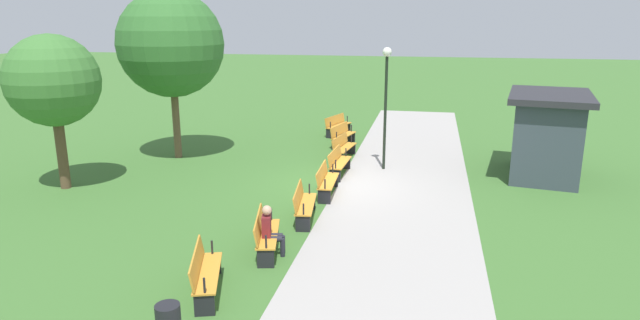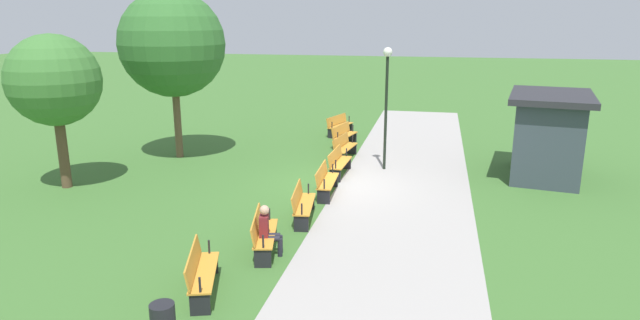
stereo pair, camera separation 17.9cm
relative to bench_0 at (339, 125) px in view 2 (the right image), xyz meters
The scene contains 15 objects.
ground_plane 7.73m from the bench_0, ahead, with size 120.00×120.00×0.00m, color #3D6B2D.
path_paving 8.37m from the bench_0, 24.39° to the left, with size 29.63×4.20×0.01m, color #A39E99.
bench_0 is the anchor object (origin of this frame).
bench_1 2.21m from the bench_0, 15.31° to the left, with size 1.86×0.86×0.89m.
bench_2 4.41m from the bench_0, 12.76° to the left, with size 1.85×0.71×0.89m.
bench_3 6.61m from the bench_0, 10.21° to the left, with size 1.82×0.55×0.89m.
bench_4 8.79m from the bench_0, ahead, with size 1.82×0.55×0.89m.
bench_5 10.96m from the bench_0, ahead, with size 1.85×0.71×0.89m.
bench_6 13.10m from the bench_0, ahead, with size 1.86×0.86×0.89m.
bench_7 15.22m from the bench_0, ahead, with size 1.86×1.00×0.89m.
person_seated 13.25m from the bench_0, ahead, with size 0.41×0.57×1.20m.
tree_0 12.40m from the bench_0, 36.34° to the right, with size 2.81×2.81×4.84m.
tree_1 8.50m from the bench_0, 45.10° to the right, with size 3.94×3.94×6.30m.
lamp_post 6.52m from the bench_0, 26.00° to the left, with size 0.32×0.32×4.31m.
kiosk 9.63m from the bench_0, 57.64° to the left, with size 4.30×3.18×2.85m.
Camera 2 is at (16.57, 3.09, 5.31)m, focal length 30.30 mm.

